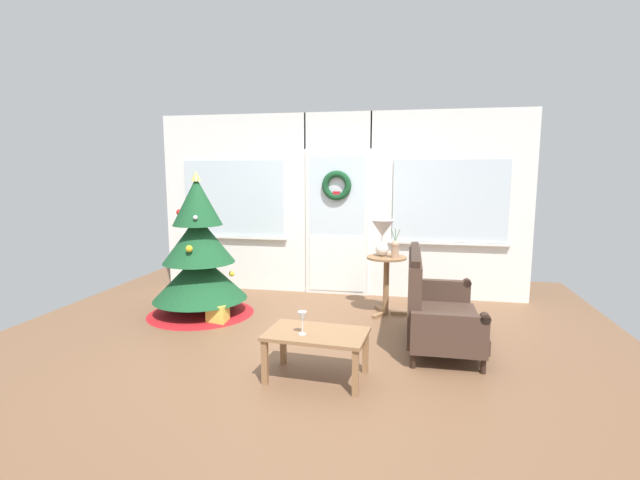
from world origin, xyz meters
The scene contains 10 objects.
ground_plane centered at (0.00, 0.00, 0.00)m, with size 6.76×6.76×0.00m, color brown.
back_wall_with_door centered at (0.00, 2.08, 1.28)m, with size 5.20×0.19×2.55m.
christmas_tree centered at (-1.50, 0.79, 0.68)m, with size 1.29×1.29×1.75m.
settee_sofa centered at (1.27, 0.30, 0.38)m, with size 0.72×1.39×0.96m.
side_table centered at (0.75, 1.21, 0.51)m, with size 0.50×0.48×0.72m.
table_lamp centered at (0.69, 1.25, 1.01)m, with size 0.28×0.28×0.44m.
flower_vase centered at (0.85, 1.15, 0.84)m, with size 0.11×0.10×0.35m.
coffee_table centered at (0.27, -0.71, 0.35)m, with size 0.88×0.58×0.41m.
wine_glass centered at (0.16, -0.78, 0.55)m, with size 0.08×0.08×0.20m.
gift_box centered at (-1.15, 0.50, 0.11)m, with size 0.22×0.20×0.22m, color #D8C64C.
Camera 1 is at (1.02, -4.36, 1.74)m, focal length 26.00 mm.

